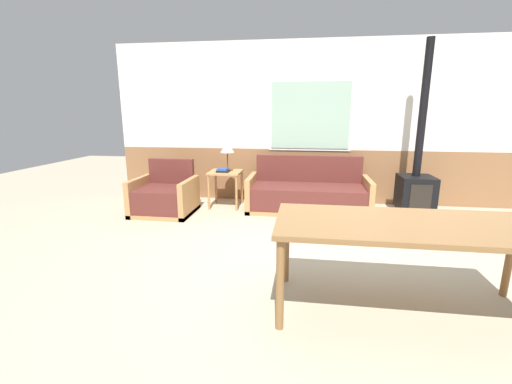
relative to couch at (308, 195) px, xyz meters
The scene contains 9 objects.
ground_plane 2.06m from the couch, 84.02° to the right, with size 16.00×16.00×0.00m, color #B2A58C.
wall_back 1.27m from the couch, 71.06° to the left, with size 7.20×0.09×2.70m.
couch is the anchor object (origin of this frame).
armchair 2.26m from the couch, 167.83° to the right, with size 0.90×0.80×0.81m.
side_table 1.38m from the couch, behind, with size 0.52×0.52×0.60m.
table_lamp 1.52m from the couch, behind, with size 0.23×0.23×0.49m.
book_stack 1.43m from the couch, behind, with size 0.21×0.17×0.06m.
dining_table 2.91m from the couch, 75.21° to the right, with size 2.00×0.86×0.74m.
wood_stove 1.64m from the couch, ahead, with size 0.49×0.53×2.57m.
Camera 1 is at (-0.27, -3.34, 1.55)m, focal length 24.00 mm.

